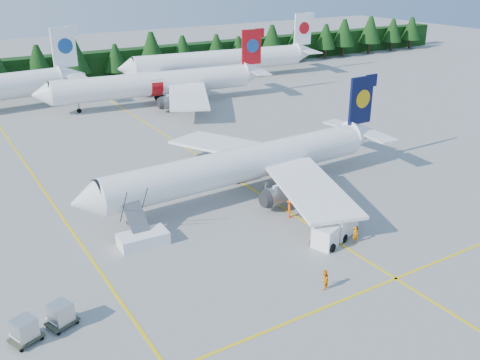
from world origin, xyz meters
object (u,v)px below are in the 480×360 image
airliner_red (151,85)px  airstairs (142,235)px  service_truck (335,227)px  airliner_navy (237,166)px

airliner_red → airstairs: (-20.52, -46.20, -2.75)m
airstairs → service_truck: size_ratio=1.06×
airliner_red → airliner_navy: bearing=-93.9°
airliner_red → service_truck: bearing=-89.1°
airstairs → service_truck: bearing=-27.0°
airliner_red → airstairs: size_ratio=6.79×
airliner_navy → airstairs: airliner_navy is taller
airliner_navy → airliner_red: size_ratio=0.91×
airliner_navy → airliner_red: 42.11m
airliner_navy → airliner_red: airliner_red is taller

